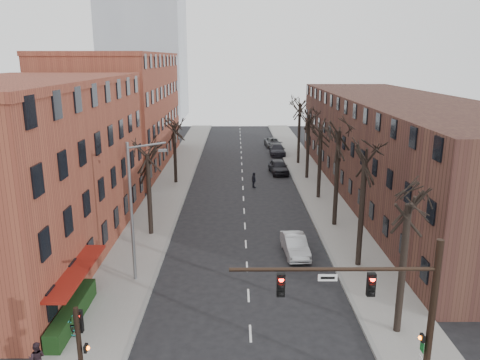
{
  "coord_description": "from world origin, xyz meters",
  "views": [
    {
      "loc": [
        -0.7,
        -17.42,
        13.85
      ],
      "look_at": [
        -0.41,
        20.17,
        4.0
      ],
      "focal_mm": 35.0,
      "sensor_mm": 36.0,
      "label": 1
    }
  ],
  "objects_px": {
    "parked_car_mid": "(277,150)",
    "bicycle": "(61,328)",
    "silver_sedan": "(295,245)",
    "parked_car_near": "(278,167)"
  },
  "relations": [
    {
      "from": "silver_sedan",
      "to": "bicycle",
      "type": "bearing_deg",
      "value": -145.61
    },
    {
      "from": "silver_sedan",
      "to": "bicycle",
      "type": "relative_size",
      "value": 2.27
    },
    {
      "from": "parked_car_near",
      "to": "bicycle",
      "type": "relative_size",
      "value": 2.55
    },
    {
      "from": "parked_car_near",
      "to": "bicycle",
      "type": "distance_m",
      "value": 37.79
    },
    {
      "from": "silver_sedan",
      "to": "parked_car_near",
      "type": "height_order",
      "value": "parked_car_near"
    },
    {
      "from": "parked_car_mid",
      "to": "bicycle",
      "type": "xyz_separation_m",
      "value": [
        -14.9,
        -46.44,
        -0.12
      ]
    },
    {
      "from": "silver_sedan",
      "to": "parked_car_mid",
      "type": "height_order",
      "value": "parked_car_mid"
    },
    {
      "from": "silver_sedan",
      "to": "parked_car_mid",
      "type": "distance_m",
      "value": 36.02
    },
    {
      "from": "parked_car_near",
      "to": "parked_car_mid",
      "type": "height_order",
      "value": "parked_car_near"
    },
    {
      "from": "parked_car_mid",
      "to": "bicycle",
      "type": "height_order",
      "value": "parked_car_mid"
    }
  ]
}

